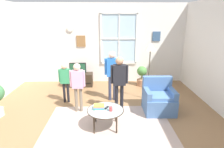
% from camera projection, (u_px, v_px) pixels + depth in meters
% --- Properties ---
extents(ground_plane, '(6.61, 6.46, 0.02)m').
position_uv_depth(ground_plane, '(100.00, 121.00, 4.47)').
color(ground_plane, olive).
extents(back_wall, '(6.01, 0.17, 2.86)m').
position_uv_depth(back_wall, '(103.00, 44.00, 6.92)').
color(back_wall, silver).
rests_on(back_wall, ground_plane).
extents(area_rug, '(2.84, 1.81, 0.01)m').
position_uv_depth(area_rug, '(108.00, 124.00, 4.33)').
color(area_rug, tan).
rests_on(area_rug, ground_plane).
extents(tv_stand, '(1.02, 0.43, 0.46)m').
position_uv_depth(tv_stand, '(78.00, 80.00, 6.73)').
color(tv_stand, '#2D2319').
rests_on(tv_stand, ground_plane).
extents(television, '(0.58, 0.08, 0.39)m').
position_uv_depth(television, '(78.00, 68.00, 6.61)').
color(television, '#4C4C4C').
rests_on(television, tv_stand).
extents(armchair, '(0.76, 0.74, 0.87)m').
position_uv_depth(armchair, '(159.00, 99.00, 4.86)').
color(armchair, '#476B9E').
rests_on(armchair, ground_plane).
extents(coffee_table, '(0.81, 0.81, 0.43)m').
position_uv_depth(coffee_table, '(105.00, 111.00, 4.10)').
color(coffee_table, '#99B2B7').
rests_on(coffee_table, ground_plane).
extents(book_stack, '(0.24, 0.19, 0.10)m').
position_uv_depth(book_stack, '(99.00, 107.00, 4.13)').
color(book_stack, '#C1B089').
rests_on(book_stack, coffee_table).
extents(cup, '(0.08, 0.08, 0.10)m').
position_uv_depth(cup, '(111.00, 109.00, 4.03)').
color(cup, '#BF3F3F').
rests_on(cup, coffee_table).
extents(remote_near_books, '(0.10, 0.14, 0.02)m').
position_uv_depth(remote_near_books, '(107.00, 108.00, 4.17)').
color(remote_near_books, black).
rests_on(remote_near_books, coffee_table).
extents(person_blue_shirt, '(0.44, 0.20, 1.46)m').
position_uv_depth(person_blue_shirt, '(112.00, 70.00, 5.36)').
color(person_blue_shirt, '#333851').
rests_on(person_blue_shirt, ground_plane).
extents(person_green_shirt, '(0.35, 0.16, 1.15)m').
position_uv_depth(person_green_shirt, '(65.00, 78.00, 5.26)').
color(person_green_shirt, black).
rests_on(person_green_shirt, ground_plane).
extents(person_black_shirt, '(0.44, 0.20, 1.45)m').
position_uv_depth(person_black_shirt, '(119.00, 78.00, 4.67)').
color(person_black_shirt, black).
rests_on(person_black_shirt, ground_plane).
extents(person_pink_shirt, '(0.39, 0.18, 1.28)m').
position_uv_depth(person_pink_shirt, '(78.00, 82.00, 4.71)').
color(person_pink_shirt, '#726656').
rests_on(person_pink_shirt, ground_plane).
extents(potted_plant_by_window, '(0.35, 0.35, 0.71)m').
position_uv_depth(potted_plant_by_window, '(142.00, 75.00, 6.71)').
color(potted_plant_by_window, '#9E6B4C').
rests_on(potted_plant_by_window, ground_plane).
extents(floor_lamp, '(0.32, 0.32, 1.70)m').
position_uv_depth(floor_lamp, '(150.00, 52.00, 5.25)').
color(floor_lamp, black).
rests_on(floor_lamp, ground_plane).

